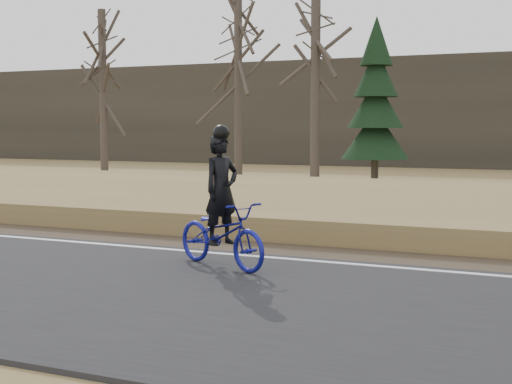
% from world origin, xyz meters
% --- Properties ---
extents(ground, '(120.00, 120.00, 0.00)m').
position_xyz_m(ground, '(0.00, 0.00, 0.00)').
color(ground, olive).
rests_on(ground, ground).
extents(road, '(120.00, 6.00, 0.06)m').
position_xyz_m(road, '(0.00, -2.50, 0.03)').
color(road, black).
rests_on(road, ground).
extents(edge_line, '(120.00, 0.12, 0.01)m').
position_xyz_m(edge_line, '(0.00, 0.20, 0.07)').
color(edge_line, silver).
rests_on(edge_line, road).
extents(shoulder, '(120.00, 1.60, 0.04)m').
position_xyz_m(shoulder, '(0.00, 1.20, 0.02)').
color(shoulder, '#473A2B').
rests_on(shoulder, ground).
extents(embankment, '(120.00, 5.00, 0.44)m').
position_xyz_m(embankment, '(0.00, 4.20, 0.22)').
color(embankment, olive).
rests_on(embankment, ground).
extents(ballast, '(120.00, 3.00, 0.45)m').
position_xyz_m(ballast, '(0.00, 8.00, 0.23)').
color(ballast, slate).
rests_on(ballast, ground).
extents(railroad, '(120.00, 2.40, 0.29)m').
position_xyz_m(railroad, '(0.00, 8.00, 0.53)').
color(railroad, black).
rests_on(railroad, ballast).
extents(treeline_backdrop, '(120.00, 4.00, 6.00)m').
position_xyz_m(treeline_backdrop, '(0.00, 30.00, 3.00)').
color(treeline_backdrop, '#383328').
rests_on(treeline_backdrop, ground).
extents(cyclist, '(2.03, 1.38, 2.16)m').
position_xyz_m(cyclist, '(-1.83, -0.80, 0.74)').
color(cyclist, navy).
rests_on(cyclist, road).
extents(bare_tree_far_left, '(0.36, 0.36, 7.32)m').
position_xyz_m(bare_tree_far_left, '(-16.01, 15.89, 3.66)').
color(bare_tree_far_left, '#493F35').
rests_on(bare_tree_far_left, ground).
extents(bare_tree_left, '(0.36, 0.36, 8.78)m').
position_xyz_m(bare_tree_left, '(-10.52, 18.26, 4.39)').
color(bare_tree_left, '#493F35').
rests_on(bare_tree_left, ground).
extents(bare_tree_near_left, '(0.36, 0.36, 7.35)m').
position_xyz_m(bare_tree_near_left, '(-5.87, 15.19, 3.67)').
color(bare_tree_near_left, '#493F35').
rests_on(bare_tree_near_left, ground).
extents(conifer, '(2.60, 2.60, 6.41)m').
position_xyz_m(conifer, '(-3.91, 16.56, 3.03)').
color(conifer, '#493F35').
rests_on(conifer, ground).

